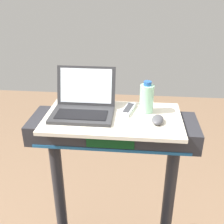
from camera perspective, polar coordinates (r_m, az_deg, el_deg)
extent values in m
cylinder|color=#28282D|center=(1.85, -10.86, -17.17)|extent=(0.07, 0.07, 0.93)
cylinder|color=#28282D|center=(1.81, 11.56, -18.59)|extent=(0.07, 0.07, 0.93)
cube|color=#28282D|center=(1.48, 0.19, -3.51)|extent=(0.90, 0.28, 0.11)
cube|color=#0C3F19|center=(1.36, -0.39, -6.44)|extent=(0.24, 0.01, 0.06)
cube|color=#1E598C|center=(1.39, -0.38, -7.99)|extent=(0.81, 0.00, 0.02)
cube|color=beige|center=(1.45, 0.19, -1.28)|extent=(0.72, 0.41, 0.02)
cube|color=#2D2D30|center=(1.45, -6.24, -0.60)|extent=(0.33, 0.22, 0.02)
cube|color=black|center=(1.43, -6.39, -0.51)|extent=(0.27, 0.12, 0.00)
cube|color=#2D2D30|center=(1.53, -5.43, 5.47)|extent=(0.33, 0.07, 0.21)
cube|color=white|center=(1.53, -5.46, 5.46)|extent=(0.29, 0.05, 0.18)
ellipsoid|color=#4C4C51|center=(1.40, 9.50, -1.57)|extent=(0.08, 0.11, 0.03)
cylinder|color=#9EDBB2|center=(1.48, 7.24, 2.75)|extent=(0.08, 0.08, 0.15)
cylinder|color=#2659A5|center=(1.45, 7.43, 5.94)|extent=(0.04, 0.04, 0.02)
cube|color=silver|center=(1.51, 3.43, 0.53)|extent=(0.08, 0.17, 0.02)
cube|color=#333338|center=(1.50, 3.45, 0.93)|extent=(0.06, 0.12, 0.00)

